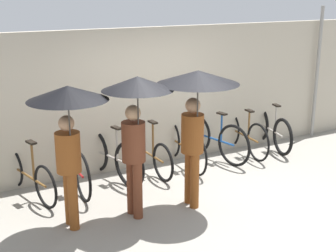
# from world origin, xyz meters

# --- Properties ---
(ground_plane) EXTENTS (30.00, 30.00, 0.00)m
(ground_plane) POSITION_xyz_m (0.00, 0.00, 0.00)
(ground_plane) COLOR gray
(back_wall) EXTENTS (13.43, 0.12, 2.43)m
(back_wall) POSITION_xyz_m (0.00, 2.05, 1.21)
(back_wall) COLOR #B2A893
(back_wall) RESTS_ON ground
(parked_bicycle_1) EXTENTS (0.56, 1.67, 0.97)m
(parked_bicycle_1) POSITION_xyz_m (-2.04, 1.64, 0.35)
(parked_bicycle_1) COLOR black
(parked_bicycle_1) RESTS_ON ground
(parked_bicycle_2) EXTENTS (0.44, 1.78, 1.05)m
(parked_bicycle_2) POSITION_xyz_m (-1.36, 1.61, 0.39)
(parked_bicycle_2) COLOR black
(parked_bicycle_2) RESTS_ON ground
(parked_bicycle_3) EXTENTS (0.56, 1.70, 1.05)m
(parked_bicycle_3) POSITION_xyz_m (-0.68, 1.69, 0.39)
(parked_bicycle_3) COLOR black
(parked_bicycle_3) RESTS_ON ground
(parked_bicycle_4) EXTENTS (0.44, 1.67, 1.07)m
(parked_bicycle_4) POSITION_xyz_m (-0.00, 1.71, 0.35)
(parked_bicycle_4) COLOR black
(parked_bicycle_4) RESTS_ON ground
(parked_bicycle_5) EXTENTS (0.44, 1.74, 0.98)m
(parked_bicycle_5) POSITION_xyz_m (0.68, 1.67, 0.38)
(parked_bicycle_5) COLOR black
(parked_bicycle_5) RESTS_ON ground
(parked_bicycle_6) EXTENTS (0.50, 1.71, 1.07)m
(parked_bicycle_6) POSITION_xyz_m (1.36, 1.69, 0.40)
(parked_bicycle_6) COLOR black
(parked_bicycle_6) RESTS_ON ground
(parked_bicycle_7) EXTENTS (0.44, 1.72, 1.09)m
(parked_bicycle_7) POSITION_xyz_m (2.04, 1.72, 0.38)
(parked_bicycle_7) COLOR black
(parked_bicycle_7) RESTS_ON ground
(parked_bicycle_8) EXTENTS (0.55, 1.65, 1.09)m
(parked_bicycle_8) POSITION_xyz_m (2.72, 1.72, 0.37)
(parked_bicycle_8) COLOR black
(parked_bicycle_8) RESTS_ON ground
(pedestrian_leading) EXTENTS (0.99, 0.99, 1.92)m
(pedestrian_leading) POSITION_xyz_m (-1.75, 0.31, 1.52)
(pedestrian_leading) COLOR brown
(pedestrian_leading) RESTS_ON ground
(pedestrian_center) EXTENTS (0.93, 0.93, 1.98)m
(pedestrian_center) POSITION_xyz_m (-0.88, 0.21, 1.53)
(pedestrian_center) COLOR brown
(pedestrian_center) RESTS_ON ground
(pedestrian_trailing) EXTENTS (1.11, 1.11, 2.00)m
(pedestrian_trailing) POSITION_xyz_m (-0.03, 0.11, 1.62)
(pedestrian_trailing) COLOR brown
(pedestrian_trailing) RESTS_ON ground
(awning_pole) EXTENTS (0.07, 0.07, 2.72)m
(awning_pole) POSITION_xyz_m (4.02, 1.89, 1.36)
(awning_pole) COLOR gray
(awning_pole) RESTS_ON ground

